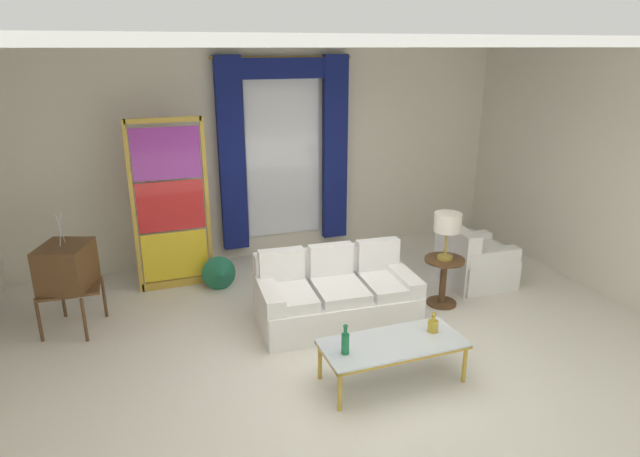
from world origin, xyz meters
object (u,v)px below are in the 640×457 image
at_px(bottle_crystal_tall, 433,325).
at_px(vintage_tv, 66,268).
at_px(table_lamp_brass, 447,224).
at_px(coffee_table, 393,345).
at_px(peacock_figurine, 220,275).
at_px(stained_glass_divider, 171,209).
at_px(armchair_white, 472,263).
at_px(bottle_blue_decanter, 345,342).
at_px(round_side_table, 443,277).
at_px(couch_white_long, 335,295).

relative_size(bottle_crystal_tall, vintage_tv, 0.15).
relative_size(vintage_tv, table_lamp_brass, 2.36).
bearing_deg(coffee_table, peacock_figurine, 114.86).
height_order(vintage_tv, stained_glass_divider, stained_glass_divider).
height_order(coffee_table, table_lamp_brass, table_lamp_brass).
bearing_deg(peacock_figurine, armchair_white, -15.40).
xyz_separation_m(vintage_tv, peacock_figurine, (1.71, 0.43, -0.51)).
height_order(coffee_table, peacock_figurine, peacock_figurine).
xyz_separation_m(coffee_table, bottle_crystal_tall, (0.45, 0.05, 0.11)).
height_order(bottle_blue_decanter, round_side_table, bottle_blue_decanter).
xyz_separation_m(coffee_table, round_side_table, (1.31, 1.24, -0.02)).
bearing_deg(bottle_blue_decanter, vintage_tv, 138.31).
xyz_separation_m(coffee_table, vintage_tv, (-2.88, 2.09, 0.35)).
distance_m(stained_glass_divider, round_side_table, 3.48).
bearing_deg(stained_glass_divider, coffee_table, -59.54).
relative_size(coffee_table, vintage_tv, 0.99).
xyz_separation_m(peacock_figurine, table_lamp_brass, (2.48, -1.29, 0.81)).
relative_size(coffee_table, table_lamp_brass, 2.34).
xyz_separation_m(bottle_crystal_tall, armchair_white, (1.57, 1.60, -0.19)).
xyz_separation_m(couch_white_long, stained_glass_divider, (-1.62, 1.55, 0.75)).
bearing_deg(armchair_white, couch_white_long, -170.72).
xyz_separation_m(couch_white_long, round_side_table, (1.38, -0.07, 0.05)).
height_order(couch_white_long, vintage_tv, vintage_tv).
xyz_separation_m(armchair_white, table_lamp_brass, (-0.70, -0.41, 0.74)).
bearing_deg(couch_white_long, stained_glass_divider, 136.22).
relative_size(bottle_blue_decanter, peacock_figurine, 0.48).
relative_size(coffee_table, peacock_figurine, 2.22).
bearing_deg(stained_glass_divider, round_side_table, -28.46).
bearing_deg(peacock_figurine, bottle_crystal_tall, -56.82).
height_order(bottle_blue_decanter, vintage_tv, vintage_tv).
bearing_deg(table_lamp_brass, bottle_blue_decanter, -144.91).
bearing_deg(bottle_blue_decanter, stained_glass_divider, 112.38).
xyz_separation_m(couch_white_long, armchair_white, (2.08, 0.34, -0.02)).
bearing_deg(peacock_figurine, stained_glass_divider, 146.98).
xyz_separation_m(couch_white_long, bottle_blue_decanter, (-0.43, -1.34, 0.22)).
height_order(stained_glass_divider, round_side_table, stained_glass_divider).
distance_m(armchair_white, stained_glass_divider, 3.96).
distance_m(couch_white_long, stained_glass_divider, 2.36).
bearing_deg(stained_glass_divider, armchair_white, -18.11).
bearing_deg(round_side_table, peacock_figurine, 152.53).
relative_size(armchair_white, table_lamp_brass, 1.49).
distance_m(coffee_table, round_side_table, 1.80).
relative_size(coffee_table, bottle_blue_decanter, 4.58).
bearing_deg(bottle_blue_decanter, couch_white_long, 72.37).
distance_m(coffee_table, armchair_white, 2.60).
xyz_separation_m(coffee_table, table_lamp_brass, (1.31, 1.24, 0.65)).
bearing_deg(couch_white_long, round_side_table, -3.06).
xyz_separation_m(armchair_white, round_side_table, (-0.70, -0.41, 0.07)).
distance_m(coffee_table, bottle_blue_decanter, 0.51).
height_order(armchair_white, round_side_table, armchair_white).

